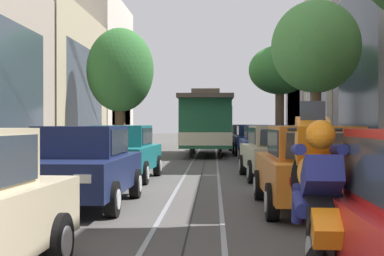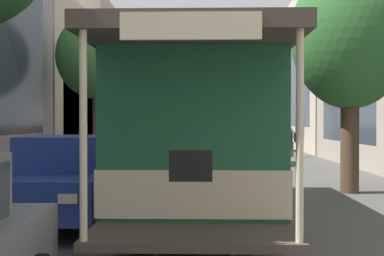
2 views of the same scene
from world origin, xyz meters
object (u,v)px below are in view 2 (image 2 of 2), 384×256
at_px(parked_car_teal_mid_left, 254,145).
at_px(cable_car_trolley, 198,131).
at_px(parked_car_blue_fifth_right, 68,178).
at_px(street_tree_kerb_left_second, 350,37).
at_px(pedestrian_on_right_pavement, 290,137).
at_px(parked_car_blue_fourth_right, 125,155).
at_px(motorcycle_with_rider, 184,135).
at_px(parked_car_navy_second_left, 243,141).
at_px(parked_car_orange_second_right, 163,140).
at_px(pedestrian_crossing_far, 290,140).
at_px(parked_car_beige_near_left, 237,137).
at_px(street_tree_kerb_right_second, 98,57).
at_px(street_tree_kerb_right_near, 139,86).
at_px(street_tree_kerb_left_near, 265,83).
at_px(pedestrian_on_left_pavement, 123,137).
at_px(parked_car_red_near_right, 170,137).
at_px(parked_car_beige_mid_right, 152,145).

distance_m(parked_car_teal_mid_left, cable_car_trolley, 13.32).
distance_m(parked_car_blue_fifth_right, cable_car_trolley, 2.61).
xyz_separation_m(street_tree_kerb_left_second, cable_car_trolley, (3.90, 3.44, -2.37)).
height_order(cable_car_trolley, pedestrian_on_right_pavement, cable_car_trolley).
height_order(parked_car_blue_fourth_right, street_tree_kerb_left_second, street_tree_kerb_left_second).
height_order(street_tree_kerb_left_second, motorcycle_with_rider, street_tree_kerb_left_second).
height_order(parked_car_navy_second_left, parked_car_blue_fifth_right, same).
bearing_deg(parked_car_orange_second_right, pedestrian_crossing_far, 164.17).
xyz_separation_m(parked_car_beige_near_left, street_tree_kerb_left_second, (-1.61, 21.39, 3.24)).
xyz_separation_m(street_tree_kerb_right_second, pedestrian_on_right_pavement, (-9.25, -12.19, -3.40)).
height_order(parked_car_teal_mid_left, parked_car_blue_fifth_right, same).
relative_size(street_tree_kerb_left_second, street_tree_kerb_right_near, 1.09).
height_order(street_tree_kerb_right_near, pedestrian_crossing_far, street_tree_kerb_right_near).
bearing_deg(street_tree_kerb_right_second, pedestrian_crossing_far, -138.44).
bearing_deg(street_tree_kerb_left_second, street_tree_kerb_left_near, -89.97).
distance_m(parked_car_blue_fifth_right, pedestrian_on_left_pavement, 23.49).
bearing_deg(parked_car_orange_second_right, motorcycle_with_rider, -98.98).
bearing_deg(street_tree_kerb_right_near, parked_car_teal_mid_left, 125.34).
xyz_separation_m(parked_car_red_near_right, parked_car_orange_second_right, (-0.06, 6.59, 0.00)).
bearing_deg(parked_car_navy_second_left, parked_car_beige_near_left, -90.55).
relative_size(parked_car_orange_second_right, cable_car_trolley, 0.48).
relative_size(parked_car_navy_second_left, pedestrian_on_right_pavement, 2.78).
bearing_deg(street_tree_kerb_right_second, street_tree_kerb_left_second, 142.80).
distance_m(parked_car_beige_mid_right, parked_car_blue_fourth_right, 6.42).
height_order(parked_car_orange_second_right, street_tree_kerb_right_near, street_tree_kerb_right_near).
bearing_deg(street_tree_kerb_right_second, parked_car_beige_mid_right, -117.60).
height_order(parked_car_beige_near_left, parked_car_blue_fifth_right, same).
bearing_deg(parked_car_navy_second_left, parked_car_blue_fifth_right, 76.42).
distance_m(parked_car_beige_near_left, street_tree_kerb_right_near, 7.67).
xyz_separation_m(parked_car_blue_fourth_right, pedestrian_on_right_pavement, (-7.73, -15.34, 0.09)).
bearing_deg(cable_car_trolley, parked_car_orange_second_right, -83.23).
bearing_deg(parked_car_orange_second_right, cable_car_trolley, 96.77).
bearing_deg(parked_car_red_near_right, parked_car_teal_mid_left, 110.40).
bearing_deg(street_tree_kerb_left_second, parked_car_blue_fourth_right, -23.97).
xyz_separation_m(parked_car_navy_second_left, parked_car_beige_mid_right, (4.47, 5.90, 0.00)).
relative_size(parked_car_beige_mid_right, street_tree_kerb_left_second, 0.73).
bearing_deg(street_tree_kerb_left_near, parked_car_blue_fourth_right, 68.79).
bearing_deg(cable_car_trolley, parked_car_red_near_right, -84.83).
bearing_deg(pedestrian_crossing_far, pedestrian_on_right_pavement, -98.94).
bearing_deg(pedestrian_on_right_pavement, pedestrian_on_left_pavement, -6.30).
xyz_separation_m(parked_car_teal_mid_left, pedestrian_on_right_pavement, (-3.00, -8.51, 0.09)).
xyz_separation_m(street_tree_kerb_left_near, street_tree_kerb_right_second, (7.84, 13.13, 0.01)).
height_order(cable_car_trolley, pedestrian_crossing_far, cable_car_trolley).
xyz_separation_m(cable_car_trolley, motorcycle_with_rider, (1.34, -24.60, -0.69)).
bearing_deg(parked_car_beige_near_left, street_tree_kerb_left_near, 124.87).
xyz_separation_m(parked_car_orange_second_right, street_tree_kerb_right_near, (1.80, -3.14, 3.32)).
xyz_separation_m(parked_car_beige_near_left, parked_car_red_near_right, (4.59, -0.64, 0.00)).
relative_size(parked_car_beige_near_left, parked_car_red_near_right, 1.01).
xyz_separation_m(parked_car_beige_mid_right, pedestrian_crossing_far, (-6.82, -4.29, 0.09)).
xyz_separation_m(parked_car_red_near_right, street_tree_kerb_left_second, (-6.20, 22.04, 3.24)).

